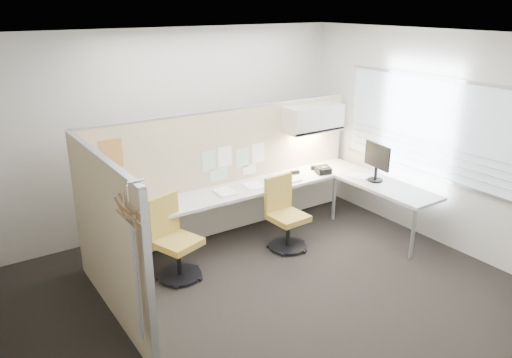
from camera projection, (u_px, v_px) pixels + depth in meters
floor at (259, 291)px, 5.69m from camera, size 5.50×4.50×0.01m
ceiling at (259, 36)px, 4.74m from camera, size 5.50×4.50×0.01m
wall_back at (169, 131)px, 6.98m from camera, size 5.50×0.02×2.80m
wall_front at (441, 264)px, 3.46m from camera, size 5.50×0.02×2.80m
wall_right at (429, 138)px, 6.66m from camera, size 0.02×4.50×2.80m
window_pane at (429, 127)px, 6.60m from camera, size 0.01×2.80×1.30m
partition_back at (227, 172)px, 6.93m from camera, size 4.10×0.06×1.75m
partition_left at (108, 239)px, 5.00m from camera, size 0.06×2.20×1.75m
desk at (269, 195)px, 6.85m from camera, size 4.00×2.07×0.73m
overhead_bin at (313, 118)px, 7.26m from camera, size 0.90×0.36×0.38m
task_light_strip at (313, 132)px, 7.33m from camera, size 0.60×0.06×0.02m
pinned_papers at (233, 161)px, 6.90m from camera, size 1.01×0.00×0.47m
poster at (111, 154)px, 5.88m from camera, size 0.28×0.00×0.35m
chair_left at (174, 241)px, 5.86m from camera, size 0.58×0.60×0.99m
chair_right at (285, 216)px, 6.58m from camera, size 0.50×0.51×0.96m
monitor at (377, 160)px, 6.92m from camera, size 0.21×0.51×0.54m
phone at (323, 170)px, 7.31m from camera, size 0.25×0.24×0.12m
stapler at (295, 172)px, 7.29m from camera, size 0.15×0.07×0.05m
tape_dispenser at (314, 168)px, 7.48m from camera, size 0.12×0.09×0.06m
coat_hook at (129, 226)px, 4.02m from camera, size 0.18×0.48×1.43m
paper_stack_0 at (151, 211)px, 5.98m from camera, size 0.29×0.35×0.03m
paper_stack_1 at (225, 192)px, 6.55m from camera, size 0.24×0.31×0.04m
paper_stack_2 at (253, 186)px, 6.82m from camera, size 0.27×0.33×0.02m
paper_stack_3 at (289, 179)px, 7.07m from camera, size 0.26×0.32×0.02m
paper_stack_4 at (359, 176)px, 7.19m from camera, size 0.31×0.36×0.02m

